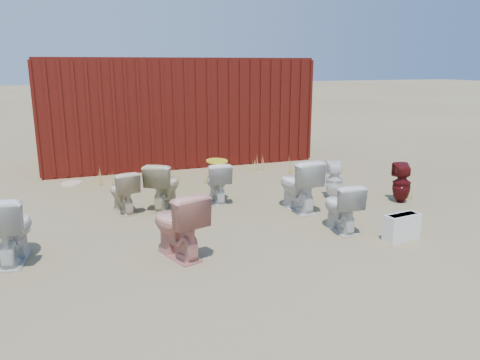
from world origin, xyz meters
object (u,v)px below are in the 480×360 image
object	(u,v)px
toilet_front_c	(298,184)
toilet_back_beige_left	(123,191)
toilet_front_e	(341,207)
toilet_back_e	(334,180)
toilet_back_yellowlid	(217,182)
toilet_front_pink	(178,224)
loose_tank	(402,227)
shipping_container	(174,110)
toilet_front_a	(10,228)
toilet_front_maroon	(402,183)
toilet_back_beige_right	(164,185)

from	to	relation	value
toilet_front_c	toilet_back_beige_left	size ratio (longest dim) A/B	1.25
toilet_front_e	toilet_back_e	bearing A→B (deg)	-114.83
toilet_front_e	toilet_back_e	size ratio (longest dim) A/B	1.07
toilet_back_yellowlid	toilet_back_e	bearing A→B (deg)	170.60
toilet_back_yellowlid	toilet_back_e	world-z (taller)	toilet_back_yellowlid
toilet_back_beige_left	toilet_back_e	size ratio (longest dim) A/B	1.03
toilet_front_pink	toilet_front_c	xyz separation A→B (m)	(2.20, 1.17, 0.01)
toilet_front_c	loose_tank	size ratio (longest dim) A/B	1.69
toilet_back_beige_left	loose_tank	world-z (taller)	toilet_back_beige_left
shipping_container	toilet_front_a	size ratio (longest dim) A/B	7.24
toilet_back_beige_left	toilet_front_maroon	bearing A→B (deg)	153.98
toilet_front_a	toilet_back_beige_right	distance (m)	2.56
toilet_front_maroon	toilet_back_yellowlid	bearing A→B (deg)	0.30
toilet_front_e	toilet_back_beige_left	distance (m)	3.34
toilet_back_beige_right	toilet_front_maroon	bearing A→B (deg)	-163.14
toilet_front_e	toilet_back_e	xyz separation A→B (m)	(0.75, 1.42, -0.02)
toilet_back_yellowlid	toilet_back_e	xyz separation A→B (m)	(1.95, -0.50, -0.02)
toilet_front_a	toilet_front_maroon	world-z (taller)	toilet_front_a
toilet_front_a	toilet_front_e	size ratio (longest dim) A/B	1.19
toilet_front_c	toilet_back_beige_right	bearing A→B (deg)	-27.98
toilet_back_beige_right	toilet_back_yellowlid	xyz separation A→B (m)	(0.91, 0.04, -0.03)
shipping_container	toilet_front_c	distance (m)	4.86
toilet_front_maroon	toilet_back_yellowlid	size ratio (longest dim) A/B	0.96
toilet_front_pink	toilet_back_yellowlid	xyz separation A→B (m)	(1.13, 2.04, -0.07)
toilet_front_c	loose_tank	distance (m)	1.79
toilet_front_e	toilet_back_yellowlid	size ratio (longest dim) A/B	1.01
loose_tank	toilet_front_a	bearing A→B (deg)	160.59
toilet_back_beige_left	toilet_back_beige_right	bearing A→B (deg)	166.70
toilet_front_maroon	toilet_front_e	xyz separation A→B (m)	(-1.70, -0.85, 0.02)
toilet_front_c	toilet_front_maroon	size ratio (longest dim) A/B	1.27
toilet_front_maroon	toilet_back_beige_right	bearing A→B (deg)	5.39
toilet_back_e	toilet_back_beige_right	bearing A→B (deg)	10.03
toilet_front_e	loose_tank	bearing A→B (deg)	137.71
toilet_front_a	toilet_front_e	bearing A→B (deg)	-178.14
toilet_front_e	toilet_back_beige_left	world-z (taller)	toilet_front_e
toilet_front_maroon	toilet_back_beige_right	size ratio (longest dim) A/B	0.87
toilet_front_c	toilet_back_yellowlid	size ratio (longest dim) A/B	1.22
toilet_back_beige_left	loose_tank	bearing A→B (deg)	130.53
toilet_front_c	toilet_back_e	size ratio (longest dim) A/B	1.29
toilet_front_c	toilet_back_e	distance (m)	0.96
toilet_front_pink	loose_tank	size ratio (longest dim) A/B	1.65
toilet_front_e	toilet_back_beige_left	size ratio (longest dim) A/B	1.04
toilet_front_c	toilet_front_a	bearing A→B (deg)	3.86
toilet_front_pink	toilet_back_beige_right	size ratio (longest dim) A/B	1.08
toilet_back_beige_left	toilet_back_beige_right	xyz separation A→B (m)	(0.65, -0.00, 0.05)
toilet_front_c	toilet_back_beige_right	size ratio (longest dim) A/B	1.11
toilet_front_pink	toilet_front_e	world-z (taller)	toilet_front_pink
toilet_back_beige_right	loose_tank	distance (m)	3.65
shipping_container	toilet_front_e	size ratio (longest dim) A/B	8.61
toilet_front_pink	toilet_front_c	world-z (taller)	toilet_front_c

